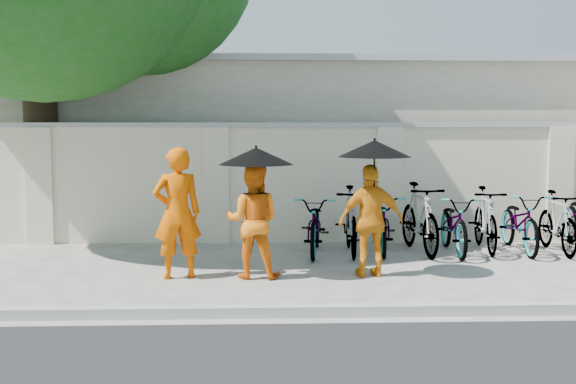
{
  "coord_description": "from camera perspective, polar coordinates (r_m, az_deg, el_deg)",
  "views": [
    {
      "loc": [
        -0.23,
        -9.33,
        2.12
      ],
      "look_at": [
        0.16,
        0.88,
        1.1
      ],
      "focal_mm": 45.0,
      "sensor_mm": 36.0,
      "label": 1
    }
  ],
  "objects": [
    {
      "name": "bike_3",
      "position": [
        11.67,
        10.35,
        -2.07
      ],
      "size": [
        0.69,
        1.91,
        1.12
      ],
      "primitive_type": "imported",
      "rotation": [
        0.0,
        0.0,
        0.09
      ],
      "color": "gray",
      "rests_on": "ground"
    },
    {
      "name": "bike_7",
      "position": [
        12.29,
        20.51,
        -2.26
      ],
      "size": [
        0.52,
        1.66,
        0.99
      ],
      "primitive_type": "imported",
      "rotation": [
        0.0,
        0.0,
        -0.03
      ],
      "color": "gray",
      "rests_on": "ground"
    },
    {
      "name": "building_behind",
      "position": [
        16.49,
        5.62,
        3.86
      ],
      "size": [
        14.0,
        6.0,
        3.2
      ],
      "primitive_type": "cube",
      "color": "beige",
      "rests_on": "ground"
    },
    {
      "name": "bike_2",
      "position": [
        11.71,
        7.56,
        -2.44
      ],
      "size": [
        0.85,
        1.86,
        0.94
      ],
      "primitive_type": "imported",
      "rotation": [
        0.0,
        0.0,
        -0.13
      ],
      "color": "gray",
      "rests_on": "ground"
    },
    {
      "name": "bike_6",
      "position": [
        12.21,
        17.88,
        -2.29
      ],
      "size": [
        0.71,
        1.86,
        0.96
      ],
      "primitive_type": "imported",
      "rotation": [
        0.0,
        0.0,
        -0.04
      ],
      "color": "gray",
      "rests_on": "ground"
    },
    {
      "name": "bike_1",
      "position": [
        11.42,
        5.01,
        -2.28
      ],
      "size": [
        0.6,
        1.82,
        1.08
      ],
      "primitive_type": "imported",
      "rotation": [
        0.0,
        0.0,
        -0.05
      ],
      "color": "gray",
      "rests_on": "ground"
    },
    {
      "name": "bike_5",
      "position": [
        12.09,
        15.33,
        -2.11
      ],
      "size": [
        0.68,
        1.78,
        1.04
      ],
      "primitive_type": "imported",
      "rotation": [
        0.0,
        0.0,
        -0.11
      ],
      "color": "gray",
      "rests_on": "ground"
    },
    {
      "name": "bike_0",
      "position": [
        11.43,
        2.23,
        -2.61
      ],
      "size": [
        0.84,
        1.85,
        0.94
      ],
      "primitive_type": "imported",
      "rotation": [
        0.0,
        0.0,
        -0.12
      ],
      "color": "gray",
      "rests_on": "ground"
    },
    {
      "name": "monk_right",
      "position": [
        9.83,
        6.59,
        -2.26
      ],
      "size": [
        0.95,
        0.52,
        1.53
      ],
      "primitive_type": "imported",
      "rotation": [
        0.0,
        0.0,
        3.31
      ],
      "color": "orange",
      "rests_on": "ground"
    },
    {
      "name": "parasol_center",
      "position": [
        9.54,
        -2.53,
        2.86
      ],
      "size": [
        0.99,
        0.99,
        0.88
      ],
      "color": "black",
      "rests_on": "ground"
    },
    {
      "name": "bike_4",
      "position": [
        11.77,
        13.02,
        -2.52
      ],
      "size": [
        0.71,
        1.81,
        0.94
      ],
      "primitive_type": "imported",
      "rotation": [
        0.0,
        0.0,
        -0.05
      ],
      "color": "gray",
      "rests_on": "ground"
    },
    {
      "name": "monk_left",
      "position": [
        9.77,
        -8.75,
        -1.65
      ],
      "size": [
        0.73,
        0.58,
        1.77
      ],
      "primitive_type": "imported",
      "rotation": [
        0.0,
        0.0,
        3.41
      ],
      "color": "#DE5600",
      "rests_on": "ground"
    },
    {
      "name": "kerb",
      "position": [
        7.91,
        -0.43,
        -9.4
      ],
      "size": [
        40.0,
        0.16,
        0.12
      ],
      "primitive_type": "cube",
      "color": "#989898",
      "rests_on": "ground"
    },
    {
      "name": "parasol_right",
      "position": [
        9.66,
        6.85,
        3.43
      ],
      "size": [
        0.98,
        0.98,
        0.99
      ],
      "color": "black",
      "rests_on": "ground"
    },
    {
      "name": "monk_center",
      "position": [
        9.7,
        -2.8,
        -2.28
      ],
      "size": [
        0.83,
        0.68,
        1.55
      ],
      "primitive_type": "imported",
      "rotation": [
        0.0,
        0.0,
        3.0
      ],
      "color": "orange",
      "rests_on": "ground"
    },
    {
      "name": "compound_wall",
      "position": [
        12.64,
        3.43,
        0.6
      ],
      "size": [
        20.0,
        0.3,
        2.0
      ],
      "primitive_type": "cube",
      "color": "beige",
      "rests_on": "ground"
    },
    {
      "name": "ground",
      "position": [
        9.57,
        -0.74,
        -7.1
      ],
      "size": [
        80.0,
        80.0,
        0.0
      ],
      "primitive_type": "plane",
      "color": "#A8A296"
    }
  ]
}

